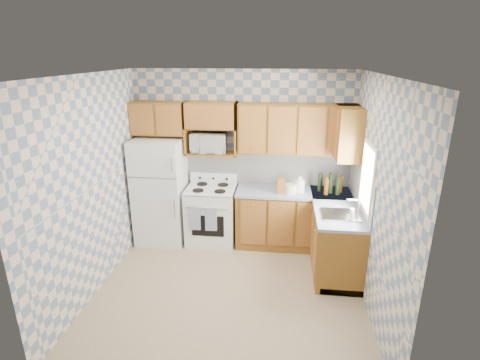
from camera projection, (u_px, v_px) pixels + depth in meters
The scene contains 31 objects.
floor at pixel (230, 289), 4.89m from camera, with size 3.40×3.40×0.00m, color #897359.
back_wall at pixel (243, 157), 5.96m from camera, with size 3.40×0.02×2.70m, color slate.
right_wall at pixel (376, 198), 4.27m from camera, with size 0.02×3.20×2.70m, color slate.
backsplash_back at pixel (268, 167), 5.96m from camera, with size 2.60×0.01×0.56m, color white.
backsplash_right at pixel (360, 187), 5.07m from camera, with size 0.01×1.60×0.56m, color white.
refrigerator at pixel (161, 191), 5.93m from camera, with size 0.75×0.70×1.68m, color silver.
stove_body at pixel (212, 215), 6.00m from camera, with size 0.76×0.65×0.90m, color silver.
cooktop at pixel (211, 189), 5.85m from camera, with size 0.76×0.65×0.03m, color silver.
backguard at pixel (214, 178), 6.08m from camera, with size 0.76×0.08×0.17m, color silver.
dish_towel_left at pixel (195, 219), 5.66m from camera, with size 0.18×0.03×0.37m, color navy.
dish_towel_right at pixel (211, 219), 5.64m from camera, with size 0.18×0.03×0.37m, color navy.
base_cabinets_back at pixel (293, 219), 5.88m from camera, with size 1.75×0.60×0.88m, color brown.
base_cabinets_right at pixel (334, 236), 5.35m from camera, with size 0.60×1.60×0.88m, color brown.
countertop_back at pixel (294, 192), 5.73m from camera, with size 1.77×0.63×0.04m, color gray.
countertop_right at pixel (336, 206), 5.20m from camera, with size 0.63×1.60×0.04m, color gray.
upper_cabinets_back at pixel (297, 129), 5.55m from camera, with size 1.75×0.33×0.74m, color brown.
upper_cabinets_fridge at pixel (159, 118), 5.74m from camera, with size 0.82×0.33×0.50m, color brown.
upper_cabinets_right at pixel (348, 133), 5.30m from camera, with size 0.33×0.70×0.74m, color brown.
microwave_shelf at pixel (212, 153), 5.83m from camera, with size 0.80×0.33×0.03m, color brown.
microwave at pixel (209, 143), 5.80m from camera, with size 0.55×0.37×0.30m, color silver.
sink at pixel (340, 215), 4.86m from camera, with size 0.48×0.40×0.03m, color #B7B7BC.
window at pixel (367, 177), 4.66m from camera, with size 0.02×0.66×0.86m, color white.
bottle_0 at pixel (331, 183), 5.59m from camera, with size 0.07×0.07×0.30m, color black.
bottle_1 at pixel (338, 186), 5.53m from camera, with size 0.07×0.07×0.28m, color black.
bottle_2 at pixel (340, 184), 5.62m from camera, with size 0.07×0.07×0.26m, color #582D0B.
bottle_3 at pixel (326, 187), 5.54m from camera, with size 0.07×0.07×0.24m, color #582D0B.
bottle_4 at pixel (320, 183), 5.67m from camera, with size 0.07×0.07×0.27m, color black.
knife_block at pixel (281, 186), 5.59m from camera, with size 0.11×0.11×0.24m, color brown.
electric_kettle at pixel (300, 186), 5.65m from camera, with size 0.15×0.15×0.19m, color silver.
food_containers at pixel (290, 189), 5.62m from camera, with size 0.20×0.20×0.13m, color beige, non-canonical shape.
soap_bottle at pixel (352, 215), 4.67m from camera, with size 0.06×0.06×0.17m, color beige.
Camera 1 is at (0.61, -4.13, 2.93)m, focal length 28.00 mm.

